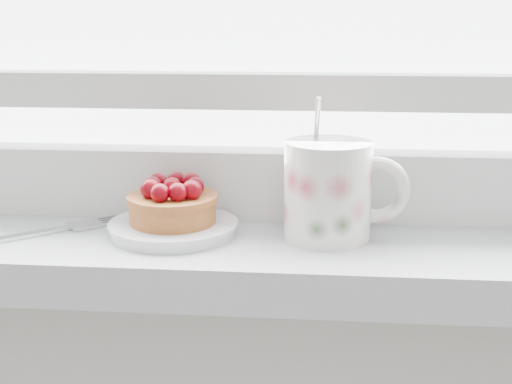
# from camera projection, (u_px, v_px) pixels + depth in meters

# --- Properties ---
(saucer) EXTENTS (0.12, 0.12, 0.01)m
(saucer) POSITION_uv_depth(u_px,v_px,m) (173.00, 228.00, 0.68)
(saucer) COLOR silver
(saucer) RESTS_ON windowsill
(raspberry_tart) EXTENTS (0.09, 0.09, 0.04)m
(raspberry_tart) POSITION_uv_depth(u_px,v_px,m) (173.00, 202.00, 0.68)
(raspberry_tart) COLOR brown
(raspberry_tart) RESTS_ON saucer
(floral_mug) EXTENTS (0.12, 0.08, 0.13)m
(floral_mug) POSITION_uv_depth(u_px,v_px,m) (331.00, 189.00, 0.66)
(floral_mug) COLOR silver
(floral_mug) RESTS_ON windowsill
(fork) EXTENTS (0.17, 0.15, 0.00)m
(fork) POSITION_uv_depth(u_px,v_px,m) (30.00, 234.00, 0.68)
(fork) COLOR silver
(fork) RESTS_ON windowsill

